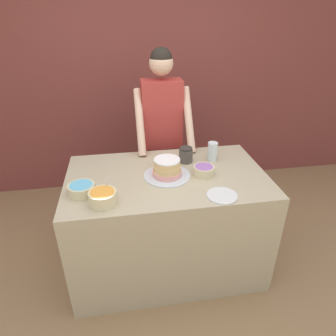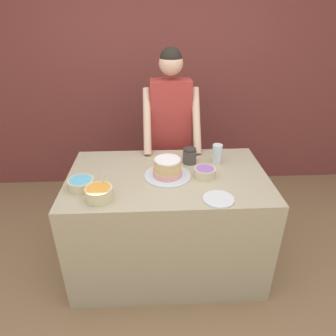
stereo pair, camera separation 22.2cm
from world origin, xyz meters
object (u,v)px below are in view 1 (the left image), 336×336
person_baker (162,123)px  frosting_bowl_blue (82,189)px  frosting_bowl_orange (103,197)px  stoneware_jar (186,155)px  drinking_glass (212,152)px  frosting_bowl_purple (204,170)px  ceramic_plate (222,196)px  cake (168,169)px

person_baker → frosting_bowl_blue: (-0.68, -0.84, -0.14)m
frosting_bowl_orange → stoneware_jar: size_ratio=1.44×
drinking_glass → stoneware_jar: size_ratio=1.24×
frosting_bowl_orange → stoneware_jar: (0.66, 0.50, 0.01)m
frosting_bowl_purple → frosting_bowl_orange: bearing=-160.4°
frosting_bowl_purple → stoneware_jar: 0.25m
frosting_bowl_purple → frosting_bowl_blue: size_ratio=0.87×
ceramic_plate → stoneware_jar: bearing=103.6°
frosting_bowl_purple → cake: bearing=175.4°
frosting_bowl_blue → frosting_bowl_orange: 0.21m
stoneware_jar → frosting_bowl_blue: bearing=-156.2°
person_baker → ceramic_plate: 1.08m
frosting_bowl_purple → frosting_bowl_blue: (-0.90, -0.12, -0.00)m
cake → frosting_bowl_blue: cake is taller
frosting_bowl_blue → ceramic_plate: size_ratio=0.88×
frosting_bowl_blue → frosting_bowl_orange: size_ratio=1.00×
cake → ceramic_plate: cake is taller
drinking_glass → ceramic_plate: size_ratio=0.76×
ceramic_plate → cake: bearing=133.5°
frosting_bowl_purple → frosting_bowl_blue: bearing=-172.3°
frosting_bowl_orange → drinking_glass: 1.02m
frosting_bowl_orange → stoneware_jar: frosting_bowl_orange is taller
person_baker → drinking_glass: (0.35, -0.49, -0.10)m
person_baker → frosting_bowl_purple: (0.22, -0.72, -0.14)m
frosting_bowl_blue → stoneware_jar: size_ratio=1.44×
person_baker → cake: person_baker is taller
person_baker → cake: (-0.06, -0.70, -0.11)m
frosting_bowl_blue → stoneware_jar: (0.81, 0.36, 0.02)m
frosting_bowl_purple → frosting_bowl_blue: same height
cake → frosting_bowl_purple: size_ratio=2.22×
frosting_bowl_blue → ceramic_plate: bearing=-11.6°
person_baker → drinking_glass: 0.61m
person_baker → frosting_bowl_orange: (-0.54, -0.99, -0.13)m
cake → person_baker: bearing=85.1°
frosting_bowl_orange → drinking_glass: (0.89, 0.50, 0.03)m
cake → drinking_glass: drinking_glass is taller
cake → ceramic_plate: bearing=-46.5°
cake → frosting_bowl_purple: bearing=-4.6°
frosting_bowl_orange → drinking_glass: bearing=29.2°
drinking_glass → frosting_bowl_orange: bearing=-150.8°
ceramic_plate → stoneware_jar: (-0.13, 0.55, 0.06)m
cake → drinking_glass: size_ratio=2.24×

